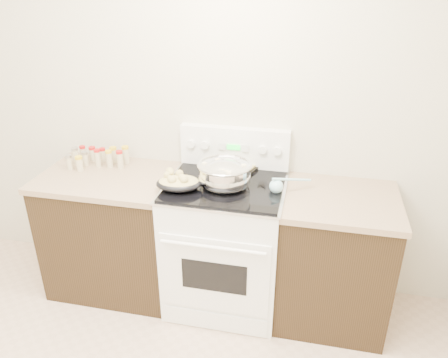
# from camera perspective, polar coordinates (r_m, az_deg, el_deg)

# --- Properties ---
(room_shell) EXTENTS (4.10, 3.60, 2.75)m
(room_shell) POSITION_cam_1_polar(r_m,az_deg,el_deg) (1.46, -25.87, 3.27)
(room_shell) COLOR beige
(room_shell) RESTS_ON ground
(counter_left) EXTENTS (0.93, 0.67, 0.92)m
(counter_left) POSITION_cam_1_polar(r_m,az_deg,el_deg) (3.32, -14.00, -6.60)
(counter_left) COLOR black
(counter_left) RESTS_ON ground
(counter_right) EXTENTS (0.73, 0.67, 0.92)m
(counter_right) POSITION_cam_1_polar(r_m,az_deg,el_deg) (3.04, 14.05, -10.00)
(counter_right) COLOR black
(counter_right) RESTS_ON ground
(kitchen_range) EXTENTS (0.78, 0.73, 1.22)m
(kitchen_range) POSITION_cam_1_polar(r_m,az_deg,el_deg) (3.05, 0.22, -8.20)
(kitchen_range) COLOR white
(kitchen_range) RESTS_ON ground
(mixing_bowl) EXTENTS (0.36, 0.36, 0.20)m
(mixing_bowl) POSITION_cam_1_polar(r_m,az_deg,el_deg) (2.76, 0.08, 0.54)
(mixing_bowl) COLOR silver
(mixing_bowl) RESTS_ON kitchen_range
(roasting_pan) EXTENTS (0.32, 0.25, 0.11)m
(roasting_pan) POSITION_cam_1_polar(r_m,az_deg,el_deg) (2.74, -5.97, -0.43)
(roasting_pan) COLOR black
(roasting_pan) RESTS_ON kitchen_range
(baking_sheet) EXTENTS (0.43, 0.36, 0.06)m
(baking_sheet) POSITION_cam_1_polar(r_m,az_deg,el_deg) (3.07, 1.19, 2.03)
(baking_sheet) COLOR black
(baking_sheet) RESTS_ON kitchen_range
(wooden_spoon) EXTENTS (0.05, 0.25, 0.04)m
(wooden_spoon) POSITION_cam_1_polar(r_m,az_deg,el_deg) (2.78, 1.94, -0.79)
(wooden_spoon) COLOR #A8804C
(wooden_spoon) RESTS_ON kitchen_range
(blue_ladle) EXTENTS (0.25, 0.19, 0.11)m
(blue_ladle) POSITION_cam_1_polar(r_m,az_deg,el_deg) (2.73, 7.04, -0.88)
(blue_ladle) COLOR #9BD5E7
(blue_ladle) RESTS_ON kitchen_range
(spice_jars) EXTENTS (0.40, 0.24, 0.13)m
(spice_jars) POSITION_cam_1_polar(r_m,az_deg,el_deg) (3.25, -16.14, 2.76)
(spice_jars) COLOR #BFB28C
(spice_jars) RESTS_ON counter_left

